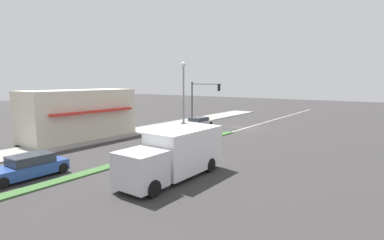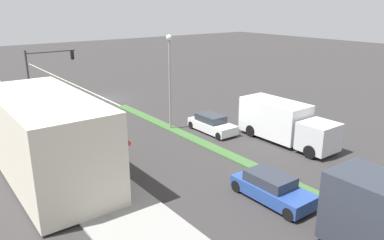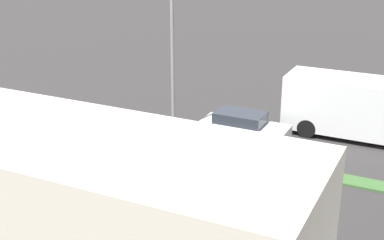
% 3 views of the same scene
% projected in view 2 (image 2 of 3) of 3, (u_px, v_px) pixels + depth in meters
% --- Properties ---
extents(ground_plane, '(160.00, 160.00, 0.00)m').
position_uv_depth(ground_plane, '(213.00, 149.00, 26.11)').
color(ground_plane, '#333030').
extents(sidewalk_right, '(4.00, 73.00, 0.12)m').
position_uv_depth(sidewalk_right, '(94.00, 187.00, 20.54)').
color(sidewalk_right, gray).
rests_on(sidewalk_right, ground).
extents(median_strip, '(0.90, 46.00, 0.10)m').
position_uv_depth(median_strip, '(326.00, 200.00, 19.24)').
color(median_strip, '#3D6633').
rests_on(median_strip, ground).
extents(lane_marking_center, '(0.16, 60.00, 0.01)m').
position_uv_depth(lane_marking_center, '(104.00, 98.00, 39.83)').
color(lane_marking_center, beige).
rests_on(lane_marking_center, ground).
extents(building_corner_store, '(5.03, 10.97, 4.82)m').
position_uv_depth(building_corner_store, '(48.00, 138.00, 20.77)').
color(building_corner_store, beige).
rests_on(building_corner_store, sidewalk_right).
extents(traffic_signal_main, '(4.59, 0.34, 5.60)m').
position_uv_depth(traffic_signal_main, '(44.00, 69.00, 34.46)').
color(traffic_signal_main, '#333338').
rests_on(traffic_signal_main, sidewalk_right).
extents(street_lamp, '(0.44, 0.44, 7.37)m').
position_uv_depth(street_lamp, '(170.00, 70.00, 28.77)').
color(street_lamp, gray).
rests_on(street_lamp, median_strip).
extents(pedestrian, '(0.34, 0.34, 1.67)m').
position_uv_depth(pedestrian, '(58.00, 144.00, 24.25)').
color(pedestrian, '#282D42').
rests_on(pedestrian, sidewalk_right).
extents(warning_aframe_sign, '(0.45, 0.53, 0.84)m').
position_uv_depth(warning_aframe_sign, '(51.00, 103.00, 36.40)').
color(warning_aframe_sign, orange).
rests_on(warning_aframe_sign, ground).
extents(delivery_truck, '(2.44, 7.50, 2.87)m').
position_uv_depth(delivery_truck, '(284.00, 122.00, 27.07)').
color(delivery_truck, silver).
rests_on(delivery_truck, ground).
extents(van_white, '(1.74, 4.17, 1.38)m').
position_uv_depth(van_white, '(212.00, 124.00, 29.33)').
color(van_white, silver).
rests_on(van_white, ground).
extents(sedan_silver, '(1.91, 4.18, 1.29)m').
position_uv_depth(sedan_silver, '(68.00, 107.00, 34.33)').
color(sedan_silver, '#B7BABF').
rests_on(sedan_silver, ground).
extents(coupe_blue, '(1.87, 4.37, 1.39)m').
position_uv_depth(coupe_blue, '(272.00, 188.00, 19.15)').
color(coupe_blue, '#284793').
rests_on(coupe_blue, ground).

